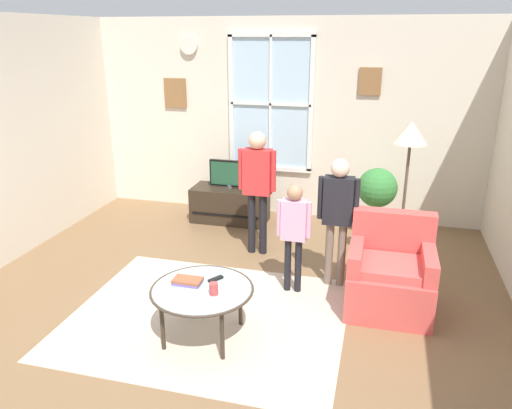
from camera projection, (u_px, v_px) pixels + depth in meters
ground_plane at (214, 328)px, 4.33m from camera, size 5.88×6.63×0.02m
back_wall at (285, 119)px, 6.69m from camera, size 5.28×0.17×2.65m
area_rug at (208, 316)px, 4.48m from camera, size 2.45×2.00×0.01m
tv_stand at (230, 204)px, 6.69m from camera, size 1.02×0.48×0.47m
television at (229, 174)px, 6.54m from camera, size 0.54×0.08×0.38m
armchair at (390, 276)px, 4.54m from camera, size 0.76×0.74×0.87m
coffee_table at (202, 291)px, 4.05m from camera, size 0.86×0.86×0.46m
book_stack at (188, 281)px, 4.12m from camera, size 0.24×0.14×0.04m
cup at (214, 289)px, 3.94m from camera, size 0.07×0.07×0.10m
remote_near_books at (216, 279)px, 4.18m from camera, size 0.11×0.14×0.02m
person_pink_shirt at (294, 226)px, 4.71m from camera, size 0.33×0.15×1.11m
person_black_shirt at (338, 208)px, 4.79m from camera, size 0.40×0.18×1.33m
person_red_shirt at (257, 179)px, 5.50m from camera, size 0.43×0.20×1.43m
potted_plant_by_window at (377, 191)px, 6.09m from camera, size 0.49×0.49×0.88m
floor_lamp at (409, 149)px, 4.80m from camera, size 0.32×0.32×1.64m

